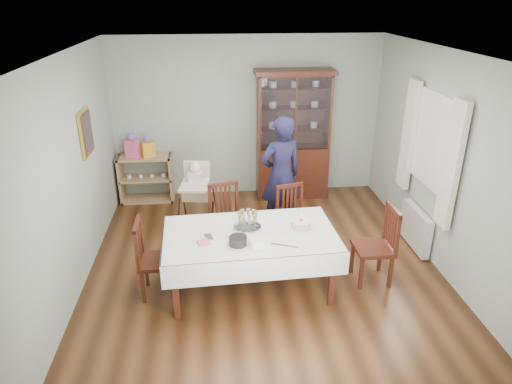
{
  "coord_description": "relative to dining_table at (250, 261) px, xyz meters",
  "views": [
    {
      "loc": [
        -0.6,
        -5.05,
        3.31
      ],
      "look_at": [
        -0.08,
        0.2,
        0.99
      ],
      "focal_mm": 32.0,
      "sensor_mm": 36.0,
      "label": 1
    }
  ],
  "objects": [
    {
      "name": "dining_table",
      "position": [
        0.0,
        0.0,
        0.0
      ],
      "size": [
        2.05,
        1.23,
        0.76
      ],
      "rotation": [
        0.0,
        0.0,
        0.04
      ],
      "color": "#481D12",
      "rests_on": "floor"
    },
    {
      "name": "high_chair",
      "position": [
        -0.65,
        1.43,
        0.06
      ],
      "size": [
        0.57,
        0.57,
        1.13
      ],
      "rotation": [
        0.0,
        0.0,
        -0.14
      ],
      "color": "black",
      "rests_on": "floor"
    },
    {
      "name": "champagne_tray",
      "position": [
        -0.02,
        0.13,
        0.44
      ],
      "size": [
        0.33,
        0.33,
        0.2
      ],
      "color": "silver",
      "rests_on": "dining_table"
    },
    {
      "name": "radiator",
      "position": [
        2.37,
        0.75,
        -0.08
      ],
      "size": [
        0.1,
        0.8,
        0.55
      ],
      "primitive_type": "cube",
      "color": "white",
      "rests_on": "floor"
    },
    {
      "name": "birthday_cake",
      "position": [
        0.6,
        0.05,
        0.43
      ],
      "size": [
        0.27,
        0.27,
        0.19
      ],
      "color": "white",
      "rests_on": "dining_table"
    },
    {
      "name": "china_cabinet",
      "position": [
        0.96,
        2.71,
        0.74
      ],
      "size": [
        1.3,
        0.48,
        2.18
      ],
      "color": "#481D12",
      "rests_on": "floor"
    },
    {
      "name": "woman",
      "position": [
        0.57,
        1.45,
        0.49
      ],
      "size": [
        0.74,
        0.6,
        1.75
      ],
      "primitive_type": "imported",
      "rotation": [
        0.0,
        0.0,
        3.46
      ],
      "color": "black",
      "rests_on": "floor"
    },
    {
      "name": "curtain_right",
      "position": [
        2.37,
        1.37,
        1.07
      ],
      "size": [
        0.07,
        0.3,
        1.55
      ],
      "primitive_type": "cube",
      "color": "silver",
      "rests_on": "room_shell"
    },
    {
      "name": "chair_end_right",
      "position": [
        1.52,
        0.02,
        -0.09
      ],
      "size": [
        0.44,
        0.44,
        0.99
      ],
      "rotation": [
        0.0,
        0.0,
        -1.57
      ],
      "color": "#481D12",
      "rests_on": "floor"
    },
    {
      "name": "curtain_left",
      "position": [
        2.37,
        0.13,
        1.07
      ],
      "size": [
        0.07,
        0.3,
        1.55
      ],
      "primitive_type": "cube",
      "color": "silver",
      "rests_on": "room_shell"
    },
    {
      "name": "chair_far_left",
      "position": [
        -0.24,
        0.85,
        -0.1
      ],
      "size": [
        0.53,
        0.53,
        0.97
      ],
      "rotation": [
        0.0,
        0.0,
        0.24
      ],
      "color": "#481D12",
      "rests_on": "floor"
    },
    {
      "name": "gift_bag_pink",
      "position": [
        -1.71,
        2.71,
        0.59
      ],
      "size": [
        0.25,
        0.2,
        0.4
      ],
      "color": "#EF5882",
      "rests_on": "sideboard"
    },
    {
      "name": "cake_knife",
      "position": [
        0.35,
        -0.33,
        0.38
      ],
      "size": [
        0.29,
        0.14,
        0.01
      ],
      "primitive_type": "cube",
      "rotation": [
        0.0,
        0.0,
        -0.4
      ],
      "color": "silver",
      "rests_on": "dining_table"
    },
    {
      "name": "cutlery",
      "position": [
        -0.51,
        -0.06,
        0.38
      ],
      "size": [
        0.13,
        0.17,
        0.01
      ],
      "primitive_type": null,
      "rotation": [
        0.0,
        0.0,
        0.21
      ],
      "color": "silver",
      "rests_on": "dining_table"
    },
    {
      "name": "plate_stack_white",
      "position": [
        0.06,
        -0.29,
        0.42
      ],
      "size": [
        0.25,
        0.25,
        0.08
      ],
      "primitive_type": "cylinder",
      "rotation": [
        0.0,
        0.0,
        0.36
      ],
      "color": "white",
      "rests_on": "dining_table"
    },
    {
      "name": "picture_frame",
      "position": [
        -2.01,
        1.25,
        1.27
      ],
      "size": [
        0.04,
        0.48,
        0.58
      ],
      "primitive_type": "cube",
      "color": "gold",
      "rests_on": "room_shell"
    },
    {
      "name": "plate_stack_dark",
      "position": [
        -0.16,
        -0.25,
        0.42
      ],
      "size": [
        0.26,
        0.26,
        0.1
      ],
      "primitive_type": "cylinder",
      "rotation": [
        0.0,
        0.0,
        -0.41
      ],
      "color": "black",
      "rests_on": "dining_table"
    },
    {
      "name": "room_shell",
      "position": [
        0.21,
        0.98,
        1.32
      ],
      "size": [
        5.0,
        5.0,
        5.0
      ],
      "color": "#9EAA99",
      "rests_on": "floor"
    },
    {
      "name": "chair_end_left",
      "position": [
        -1.1,
        0.01,
        -0.1
      ],
      "size": [
        0.43,
        0.43,
        0.95
      ],
      "rotation": [
        0.0,
        0.0,
        1.58
      ],
      "color": "#481D12",
      "rests_on": "floor"
    },
    {
      "name": "gift_bag_orange",
      "position": [
        -1.45,
        2.71,
        0.57
      ],
      "size": [
        0.23,
        0.19,
        0.36
      ],
      "color": "gold",
      "rests_on": "sideboard"
    },
    {
      "name": "sideboard",
      "position": [
        -1.54,
        2.73,
        0.02
      ],
      "size": [
        0.9,
        0.38,
        0.8
      ],
      "color": "tan",
      "rests_on": "floor"
    },
    {
      "name": "napkin_stack",
      "position": [
        -0.53,
        -0.18,
        0.38
      ],
      "size": [
        0.16,
        0.16,
        0.02
      ],
      "primitive_type": "cube",
      "rotation": [
        0.0,
        0.0,
        0.32
      ],
      "color": "#EF5882",
      "rests_on": "dining_table"
    },
    {
      "name": "window",
      "position": [
        2.43,
        0.75,
        1.17
      ],
      "size": [
        0.04,
        1.02,
        1.22
      ],
      "primitive_type": "cube",
      "color": "white",
      "rests_on": "room_shell"
    },
    {
      "name": "floor",
      "position": [
        0.21,
        0.45,
        -0.38
      ],
      "size": [
        5.0,
        5.0,
        0.0
      ],
      "primitive_type": "plane",
      "color": "#593319",
      "rests_on": "ground"
    },
    {
      "name": "chair_far_right",
      "position": [
        0.67,
        0.84,
        -0.11
      ],
      "size": [
        0.51,
        0.51,
        0.92
      ],
      "rotation": [
        0.0,
        0.0,
        0.27
      ],
      "color": "#481D12",
      "rests_on": "floor"
    }
  ]
}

